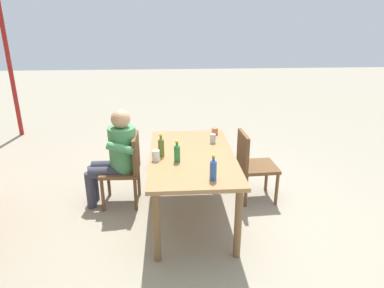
{
  "coord_description": "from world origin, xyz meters",
  "views": [
    {
      "loc": [
        -3.41,
        0.23,
        2.15
      ],
      "look_at": [
        0.0,
        0.0,
        0.88
      ],
      "focal_mm": 32.08,
      "sensor_mm": 36.0,
      "label": 1
    }
  ],
  "objects_px": {
    "lamp_post": "(3,28)",
    "cup_steel": "(213,139)",
    "bottle_olive": "(161,147)",
    "cup_white": "(156,155)",
    "dining_table": "(192,162)",
    "chair_near_right": "(252,163)",
    "person_in_white_shirt": "(116,153)",
    "backpack_by_near_side": "(159,155)",
    "backpack_by_far_side": "(196,157)",
    "cup_terracotta": "(215,131)",
    "bottle_green": "(177,153)",
    "chair_far_right": "(127,166)",
    "bottle_blue": "(213,169)"
  },
  "relations": [
    {
      "from": "cup_white",
      "to": "cup_terracotta",
      "type": "distance_m",
      "value": 1.06
    },
    {
      "from": "bottle_green",
      "to": "chair_near_right",
      "type": "bearing_deg",
      "value": -59.33
    },
    {
      "from": "bottle_green",
      "to": "bottle_blue",
      "type": "bearing_deg",
      "value": -144.6
    },
    {
      "from": "bottle_olive",
      "to": "cup_white",
      "type": "bearing_deg",
      "value": 154.83
    },
    {
      "from": "chair_near_right",
      "to": "cup_white",
      "type": "height_order",
      "value": "cup_white"
    },
    {
      "from": "cup_white",
      "to": "bottle_blue",
      "type": "bearing_deg",
      "value": -132.43
    },
    {
      "from": "backpack_by_near_side",
      "to": "bottle_green",
      "type": "bearing_deg",
      "value": -171.49
    },
    {
      "from": "chair_near_right",
      "to": "dining_table",
      "type": "bearing_deg",
      "value": 115.72
    },
    {
      "from": "bottle_blue",
      "to": "cup_white",
      "type": "height_order",
      "value": "bottle_blue"
    },
    {
      "from": "person_in_white_shirt",
      "to": "chair_far_right",
      "type": "bearing_deg",
      "value": -90.74
    },
    {
      "from": "chair_far_right",
      "to": "cup_terracotta",
      "type": "distance_m",
      "value": 1.17
    },
    {
      "from": "dining_table",
      "to": "chair_far_right",
      "type": "relative_size",
      "value": 1.88
    },
    {
      "from": "chair_near_right",
      "to": "backpack_by_far_side",
      "type": "relative_size",
      "value": 2.01
    },
    {
      "from": "dining_table",
      "to": "cup_white",
      "type": "relative_size",
      "value": 14.86
    },
    {
      "from": "bottle_olive",
      "to": "cup_terracotta",
      "type": "relative_size",
      "value": 2.91
    },
    {
      "from": "chair_far_right",
      "to": "bottle_green",
      "type": "bearing_deg",
      "value": -132.85
    },
    {
      "from": "person_in_white_shirt",
      "to": "cup_terracotta",
      "type": "distance_m",
      "value": 1.24
    },
    {
      "from": "bottle_olive",
      "to": "bottle_green",
      "type": "distance_m",
      "value": 0.23
    },
    {
      "from": "cup_terracotta",
      "to": "bottle_green",
      "type": "bearing_deg",
      "value": 149.2
    },
    {
      "from": "chair_near_right",
      "to": "backpack_by_far_side",
      "type": "height_order",
      "value": "chair_near_right"
    },
    {
      "from": "bottle_olive",
      "to": "lamp_post",
      "type": "height_order",
      "value": "lamp_post"
    },
    {
      "from": "bottle_olive",
      "to": "chair_near_right",
      "type": "bearing_deg",
      "value": -70.32
    },
    {
      "from": "bottle_green",
      "to": "person_in_white_shirt",
      "type": "bearing_deg",
      "value": 51.88
    },
    {
      "from": "person_in_white_shirt",
      "to": "cup_steel",
      "type": "height_order",
      "value": "person_in_white_shirt"
    },
    {
      "from": "lamp_post",
      "to": "bottle_blue",
      "type": "bearing_deg",
      "value": -139.1
    },
    {
      "from": "bottle_olive",
      "to": "cup_white",
      "type": "relative_size",
      "value": 2.28
    },
    {
      "from": "person_in_white_shirt",
      "to": "bottle_olive",
      "type": "relative_size",
      "value": 4.71
    },
    {
      "from": "bottle_olive",
      "to": "bottle_green",
      "type": "bearing_deg",
      "value": -134.21
    },
    {
      "from": "bottle_green",
      "to": "cup_terracotta",
      "type": "height_order",
      "value": "bottle_green"
    },
    {
      "from": "bottle_blue",
      "to": "cup_terracotta",
      "type": "xyz_separation_m",
      "value": [
        1.27,
        -0.18,
        -0.06
      ]
    },
    {
      "from": "cup_steel",
      "to": "cup_white",
      "type": "bearing_deg",
      "value": 126.75
    },
    {
      "from": "lamp_post",
      "to": "dining_table",
      "type": "bearing_deg",
      "value": -135.29
    },
    {
      "from": "person_in_white_shirt",
      "to": "backpack_by_near_side",
      "type": "relative_size",
      "value": 2.7
    },
    {
      "from": "bottle_green",
      "to": "backpack_by_far_side",
      "type": "relative_size",
      "value": 0.53
    },
    {
      "from": "chair_near_right",
      "to": "cup_steel",
      "type": "distance_m",
      "value": 0.59
    },
    {
      "from": "cup_white",
      "to": "backpack_by_near_side",
      "type": "height_order",
      "value": "cup_white"
    },
    {
      "from": "cup_white",
      "to": "backpack_by_far_side",
      "type": "xyz_separation_m",
      "value": [
        1.39,
        -0.52,
        -0.61
      ]
    },
    {
      "from": "chair_near_right",
      "to": "cup_white",
      "type": "bearing_deg",
      "value": 113.83
    },
    {
      "from": "lamp_post",
      "to": "cup_steel",
      "type": "bearing_deg",
      "value": -129.62
    },
    {
      "from": "bottle_olive",
      "to": "backpack_by_far_side",
      "type": "xyz_separation_m",
      "value": [
        1.27,
        -0.47,
        -0.66
      ]
    },
    {
      "from": "chair_far_right",
      "to": "chair_near_right",
      "type": "bearing_deg",
      "value": -90.11
    },
    {
      "from": "cup_terracotta",
      "to": "dining_table",
      "type": "bearing_deg",
      "value": 152.98
    },
    {
      "from": "backpack_by_far_side",
      "to": "lamp_post",
      "type": "bearing_deg",
      "value": 59.73
    },
    {
      "from": "dining_table",
      "to": "cup_steel",
      "type": "bearing_deg",
      "value": -37.75
    },
    {
      "from": "bottle_blue",
      "to": "cup_steel",
      "type": "height_order",
      "value": "bottle_blue"
    },
    {
      "from": "backpack_by_near_side",
      "to": "backpack_by_far_side",
      "type": "distance_m",
      "value": 0.56
    },
    {
      "from": "bottle_green",
      "to": "backpack_by_far_side",
      "type": "bearing_deg",
      "value": -12.05
    },
    {
      "from": "cup_white",
      "to": "person_in_white_shirt",
      "type": "bearing_deg",
      "value": 43.71
    },
    {
      "from": "chair_near_right",
      "to": "lamp_post",
      "type": "xyz_separation_m",
      "value": [
        2.79,
        3.87,
        1.48
      ]
    },
    {
      "from": "bottle_olive",
      "to": "cup_terracotta",
      "type": "height_order",
      "value": "bottle_olive"
    }
  ]
}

